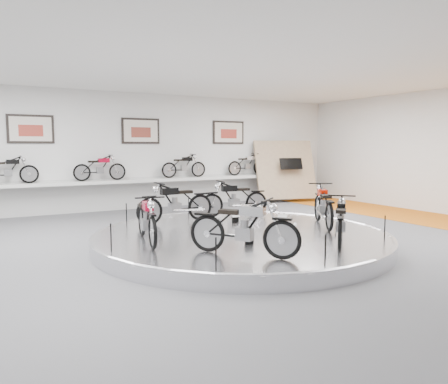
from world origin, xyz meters
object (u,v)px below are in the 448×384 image
bike_a (234,198)px  bike_c (147,218)px  display_platform (241,239)px  bike_b (175,202)px  bike_f (323,205)px  shelf (144,180)px  bike_e (341,220)px  bike_d (243,227)px

bike_a → bike_c: size_ratio=1.02×
display_platform → bike_b: size_ratio=3.72×
bike_f → bike_a: bearing=56.2°
bike_c → shelf: bearing=171.3°
bike_b → display_platform: bearing=110.6°
bike_c → bike_f: bearing=95.3°
bike_a → bike_f: bearing=122.4°
bike_c → bike_f: size_ratio=0.95×
bike_e → bike_f: size_ratio=0.92×
bike_a → bike_b: bearing=13.1°
display_platform → bike_c: (-2.14, 0.05, 0.62)m
shelf → bike_a: size_ratio=6.69×
bike_a → bike_d: (-2.05, -3.76, 0.02)m
bike_a → bike_c: 3.70m
shelf → bike_c: (-2.14, -6.35, -0.23)m
shelf → bike_c: bearing=-108.6°
shelf → bike_b: size_ratio=6.39×
display_platform → bike_b: 2.07m
bike_d → bike_e: bearing=49.2°
bike_a → bike_f: size_ratio=0.98×
bike_a → bike_d: bearing=68.3°
display_platform → bike_b: bike_b is taller
display_platform → bike_a: 2.32m
display_platform → bike_e: size_ratio=4.14×
display_platform → bike_f: 2.21m
display_platform → bike_d: (-1.05, -1.77, 0.65)m
shelf → bike_a: (1.01, -4.41, -0.22)m
bike_a → bike_c: bike_a is taller
bike_c → bike_d: 2.12m
shelf → bike_f: (2.09, -6.69, -0.20)m
shelf → bike_b: 4.67m
display_platform → bike_e: 2.27m
bike_f → display_platform: bearing=113.0°
bike_d → bike_f: bearing=78.1°
bike_d → bike_f: (3.14, 1.48, -0.01)m
display_platform → shelf: 6.46m
bike_d → bike_a: bearing=114.2°
bike_f → bike_d: bearing=146.0°
bike_c → bike_d: bearing=40.9°
bike_a → display_platform: bearing=70.1°
display_platform → shelf: shelf is taller
bike_f → shelf: bearing=48.2°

